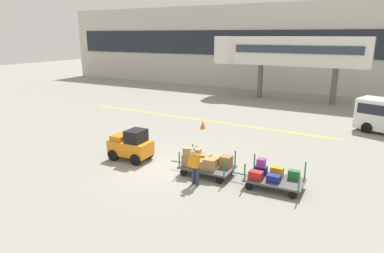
{
  "coord_description": "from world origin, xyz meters",
  "views": [
    {
      "loc": [
        8.39,
        -12.55,
        6.05
      ],
      "look_at": [
        -0.23,
        2.79,
        1.32
      ],
      "focal_mm": 32.11,
      "sensor_mm": 36.0,
      "label": 1
    }
  ],
  "objects_px": {
    "baggage_cart_lead": "(205,162)",
    "safety_cone_far": "(203,125)",
    "safety_cone_near": "(196,150)",
    "baggage_tug": "(131,145)",
    "baggage_handler": "(194,165)",
    "baggage_cart_middle": "(272,176)"
  },
  "relations": [
    {
      "from": "baggage_cart_lead",
      "to": "baggage_handler",
      "type": "bearing_deg",
      "value": -83.51
    },
    {
      "from": "safety_cone_near",
      "to": "baggage_cart_middle",
      "type": "bearing_deg",
      "value": -23.11
    },
    {
      "from": "safety_cone_near",
      "to": "safety_cone_far",
      "type": "bearing_deg",
      "value": 113.95
    },
    {
      "from": "safety_cone_far",
      "to": "baggage_cart_middle",
      "type": "bearing_deg",
      "value": -45.01
    },
    {
      "from": "baggage_tug",
      "to": "safety_cone_far",
      "type": "height_order",
      "value": "baggage_tug"
    },
    {
      "from": "baggage_tug",
      "to": "baggage_cart_lead",
      "type": "distance_m",
      "value": 4.06
    },
    {
      "from": "baggage_tug",
      "to": "baggage_cart_middle",
      "type": "relative_size",
      "value": 0.71
    },
    {
      "from": "baggage_cart_middle",
      "to": "baggage_handler",
      "type": "bearing_deg",
      "value": -154.68
    },
    {
      "from": "baggage_tug",
      "to": "baggage_cart_lead",
      "type": "height_order",
      "value": "baggage_tug"
    },
    {
      "from": "safety_cone_near",
      "to": "safety_cone_far",
      "type": "xyz_separation_m",
      "value": [
        -2.09,
        4.71,
        0.0
      ]
    },
    {
      "from": "baggage_handler",
      "to": "safety_cone_near",
      "type": "height_order",
      "value": "baggage_handler"
    },
    {
      "from": "baggage_handler",
      "to": "safety_cone_far",
      "type": "height_order",
      "value": "baggage_handler"
    },
    {
      "from": "baggage_tug",
      "to": "safety_cone_near",
      "type": "relative_size",
      "value": 3.88
    },
    {
      "from": "baggage_cart_middle",
      "to": "safety_cone_far",
      "type": "relative_size",
      "value": 5.5
    },
    {
      "from": "baggage_cart_lead",
      "to": "safety_cone_far",
      "type": "height_order",
      "value": "baggage_cart_lead"
    },
    {
      "from": "baggage_tug",
      "to": "safety_cone_far",
      "type": "distance_m",
      "value": 6.96
    },
    {
      "from": "baggage_cart_lead",
      "to": "safety_cone_near",
      "type": "distance_m",
      "value": 2.62
    },
    {
      "from": "baggage_cart_lead",
      "to": "safety_cone_near",
      "type": "height_order",
      "value": "baggage_cart_lead"
    },
    {
      "from": "safety_cone_near",
      "to": "baggage_cart_lead",
      "type": "bearing_deg",
      "value": -53.03
    },
    {
      "from": "baggage_cart_lead",
      "to": "safety_cone_far",
      "type": "relative_size",
      "value": 5.5
    },
    {
      "from": "baggage_tug",
      "to": "safety_cone_near",
      "type": "xyz_separation_m",
      "value": [
        2.49,
        2.22,
        -0.48
      ]
    },
    {
      "from": "baggage_cart_lead",
      "to": "baggage_handler",
      "type": "xyz_separation_m",
      "value": [
        0.14,
        -1.23,
        0.3
      ]
    }
  ]
}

